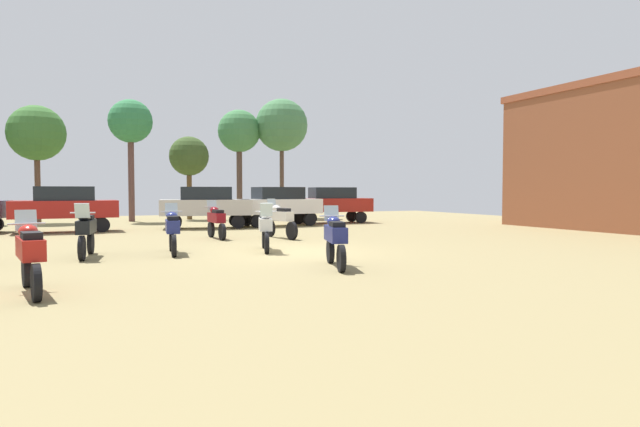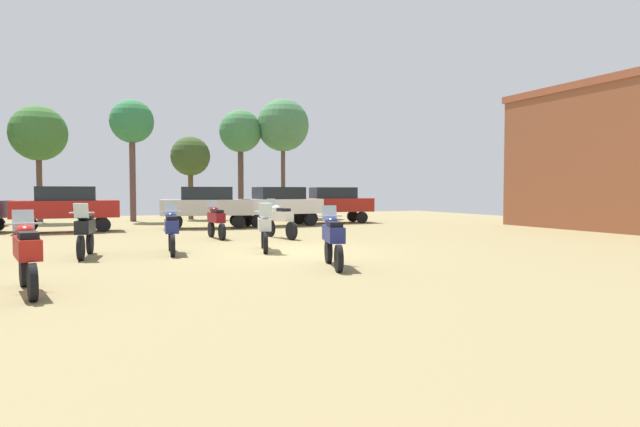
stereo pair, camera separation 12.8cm
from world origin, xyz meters
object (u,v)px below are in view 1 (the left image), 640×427
motorcycle_9 (172,229)px  tree_7 (282,126)px  motorcycle_3 (335,237)px  tree_6 (239,133)px  motorcycle_4 (265,227)px  tree_5 (189,157)px  motorcycle_2 (86,231)px  car_2 (65,205)px  tree_3 (130,123)px  motorcycle_8 (30,253)px  tree_2 (36,134)px  car_3 (278,203)px  motorcycle_6 (216,220)px  car_5 (332,202)px  motorcycle_5 (280,219)px  car_1 (206,204)px

motorcycle_9 → tree_7: bearing=67.4°
motorcycle_3 → tree_6: 23.93m
motorcycle_4 → tree_5: tree_5 is taller
motorcycle_2 → motorcycle_4: 4.98m
car_2 → tree_3: bearing=-25.5°
tree_5 → motorcycle_2: bearing=-108.2°
motorcycle_8 → tree_2: size_ratio=0.34×
motorcycle_2 → car_3: size_ratio=0.50×
tree_2 → tree_3: tree_3 is taller
car_2 → tree_6: tree_6 is taller
motorcycle_9 → tree_3: bearing=95.2°
motorcycle_6 → motorcycle_8: motorcycle_8 is taller
motorcycle_8 → car_5: 21.49m
motorcycle_5 → motorcycle_9: 5.70m
tree_2 → tree_5: tree_2 is taller
motorcycle_4 → motorcycle_9: bearing=7.2°
car_2 → tree_6: 14.09m
car_5 → tree_3: 12.70m
car_3 → motorcycle_9: bearing=142.3°
motorcycle_4 → motorcycle_8: (-5.87, -4.73, 0.00)m
tree_3 → tree_7: (9.62, 0.71, 0.41)m
tree_2 → car_3: bearing=-34.5°
motorcycle_2 → tree_2: tree_2 is taller
motorcycle_5 → car_5: car_5 is taller
motorcycle_8 → tree_3: (3.41, 22.54, 5.03)m
tree_6 → tree_5: bearing=-173.1°
motorcycle_3 → motorcycle_4: motorcycle_4 is taller
motorcycle_8 → motorcycle_3: bearing=-3.3°
motorcycle_3 → motorcycle_6: 8.65m
tree_3 → tree_6: (6.86, 1.31, -0.11)m
motorcycle_2 → motorcycle_9: 2.28m
motorcycle_4 → tree_3: 18.67m
motorcycle_8 → tree_3: tree_3 is taller
motorcycle_6 → car_3: 7.55m
motorcycle_3 → car_3: 15.06m
motorcycle_8 → motorcycle_9: bearing=47.8°
motorcycle_5 → tree_3: 15.44m
tree_2 → tree_7: bearing=-0.1°
motorcycle_6 → motorcycle_9: bearing=-121.2°
motorcycle_6 → tree_2: 16.14m
motorcycle_3 → car_2: 15.73m
tree_2 → tree_5: (8.45, 0.16, -1.07)m
motorcycle_9 → tree_5: bearing=84.4°
motorcycle_2 → car_1: bearing=-109.7°
tree_2 → tree_5: size_ratio=1.26×
car_5 → motorcycle_4: bearing=152.8°
car_2 → tree_5: tree_5 is taller
motorcycle_4 → car_2: size_ratio=0.49×
motorcycle_5 → motorcycle_6: (-2.28, 0.79, -0.03)m
car_2 → tree_5: bearing=-40.8°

